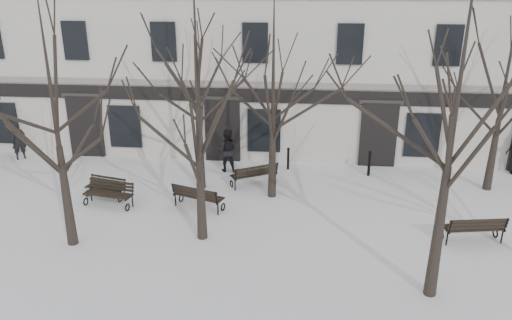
# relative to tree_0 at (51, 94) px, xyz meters

# --- Properties ---
(ground) EXTENTS (100.00, 100.00, 0.00)m
(ground) POSITION_rel_tree_0_xyz_m (7.11, 0.14, -4.92)
(ground) COLOR white
(ground) RESTS_ON ground
(building) EXTENTS (40.40, 10.20, 11.40)m
(building) POSITION_rel_tree_0_xyz_m (7.11, 13.09, 0.59)
(building) COLOR silver
(building) RESTS_ON ground
(tree_0) EXTENTS (5.51, 5.51, 7.88)m
(tree_0) POSITION_rel_tree_0_xyz_m (0.00, 0.00, 0.00)
(tree_0) COLOR black
(tree_0) RESTS_ON ground
(tree_1) EXTENTS (4.58, 4.58, 6.55)m
(tree_1) POSITION_rel_tree_0_xyz_m (4.09, 0.78, -0.84)
(tree_1) COLOR black
(tree_1) RESTS_ON ground
(tree_2) EXTENTS (6.22, 6.22, 8.88)m
(tree_2) POSITION_rel_tree_0_xyz_m (10.84, -1.66, 0.63)
(tree_2) COLOR black
(tree_2) RESTS_ON ground
(tree_4) EXTENTS (6.19, 6.19, 8.84)m
(tree_4) POSITION_rel_tree_0_xyz_m (3.23, 4.84, 0.61)
(tree_4) COLOR black
(tree_4) RESTS_ON ground
(tree_5) EXTENTS (5.44, 5.44, 7.77)m
(tree_5) POSITION_rel_tree_0_xyz_m (6.14, 4.31, -0.07)
(tree_5) COLOR black
(tree_5) RESTS_ON ground
(tree_6) EXTENTS (4.91, 4.91, 7.01)m
(tree_6) POSITION_rel_tree_0_xyz_m (14.75, 5.83, -0.55)
(tree_6) COLOR black
(tree_6) RESTS_ON ground
(bench_0) EXTENTS (1.94, 1.01, 0.94)m
(bench_0) POSITION_rel_tree_0_xyz_m (0.15, 2.87, -4.42)
(bench_0) COLOR black
(bench_0) RESTS_ON ground
(bench_1) EXTENTS (2.01, 1.27, 0.96)m
(bench_1) POSITION_rel_tree_0_xyz_m (3.50, 2.87, -4.40)
(bench_1) COLOR black
(bench_1) RESTS_ON ground
(bench_2) EXTENTS (2.00, 1.01, 0.97)m
(bench_2) POSITION_rel_tree_0_xyz_m (12.84, 1.34, -4.40)
(bench_2) COLOR black
(bench_2) RESTS_ON ground
(bench_3) EXTENTS (1.67, 0.95, 0.80)m
(bench_3) POSITION_rel_tree_0_xyz_m (-0.26, 3.57, -4.49)
(bench_3) COLOR black
(bench_3) RESTS_ON ground
(bench_4) EXTENTS (1.97, 1.54, 0.97)m
(bench_4) POSITION_rel_tree_0_xyz_m (5.36, 5.23, -4.40)
(bench_4) COLOR black
(bench_4) RESTS_ON ground
(bollard_a) EXTENTS (0.13, 0.13, 1.02)m
(bollard_a) POSITION_rel_tree_0_xyz_m (6.66, 7.22, -4.38)
(bollard_a) COLOR black
(bollard_a) RESTS_ON ground
(bollard_b) EXTENTS (0.14, 0.14, 1.12)m
(bollard_b) POSITION_rel_tree_0_xyz_m (10.14, 6.82, -4.33)
(bollard_b) COLOR black
(bollard_b) RESTS_ON ground
(pedestrian_a) EXTENTS (0.76, 0.74, 1.75)m
(pedestrian_a) POSITION_rel_tree_0_xyz_m (-5.89, 7.35, -4.92)
(pedestrian_a) COLOR black
(pedestrian_a) RESTS_ON ground
(pedestrian_b) EXTENTS (0.96, 0.77, 1.92)m
(pedestrian_b) POSITION_rel_tree_0_xyz_m (4.00, 6.77, -4.92)
(pedestrian_b) COLOR black
(pedestrian_b) RESTS_ON ground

